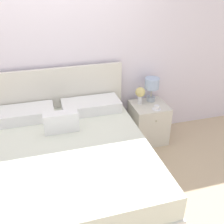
{
  "coord_description": "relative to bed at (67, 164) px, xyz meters",
  "views": [
    {
      "loc": [
        -0.15,
        -3.25,
        2.24
      ],
      "look_at": [
        0.63,
        -0.54,
        0.7
      ],
      "focal_mm": 42.0,
      "sensor_mm": 36.0,
      "label": 1
    }
  ],
  "objects": [
    {
      "name": "teacup",
      "position": [
        1.29,
        0.51,
        0.27
      ],
      "size": [
        0.12,
        0.12,
        0.06
      ],
      "color": "white",
      "rests_on": "nightstand"
    },
    {
      "name": "table_lamp",
      "position": [
        1.32,
        0.77,
        0.48
      ],
      "size": [
        0.2,
        0.2,
        0.35
      ],
      "color": "#A8B2BC",
      "rests_on": "nightstand"
    },
    {
      "name": "flower_vase",
      "position": [
        1.14,
        0.73,
        0.4
      ],
      "size": [
        0.14,
        0.14,
        0.24
      ],
      "color": "white",
      "rests_on": "nightstand"
    },
    {
      "name": "bed",
      "position": [
        0.0,
        0.0,
        0.0
      ],
      "size": [
        1.81,
        1.96,
        1.15
      ],
      "color": "white",
      "rests_on": "ground_plane"
    },
    {
      "name": "wall_back",
      "position": [
        0.0,
        0.98,
        0.97
      ],
      "size": [
        8.0,
        0.06,
        2.6
      ],
      "color": "white",
      "rests_on": "ground_plane"
    },
    {
      "name": "nightstand",
      "position": [
        1.26,
        0.66,
        -0.04
      ],
      "size": [
        0.49,
        0.49,
        0.57
      ],
      "color": "silver",
      "rests_on": "ground_plane"
    },
    {
      "name": "ground_plane",
      "position": [
        0.0,
        0.91,
        -0.33
      ],
      "size": [
        12.0,
        12.0,
        0.0
      ],
      "primitive_type": "plane",
      "color": "#CCB28E"
    }
  ]
}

